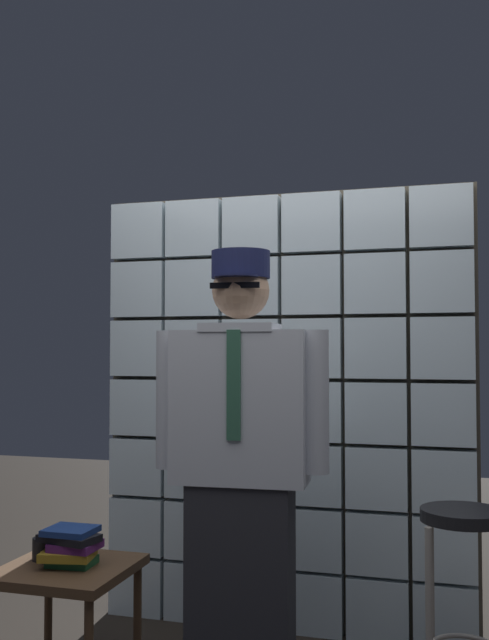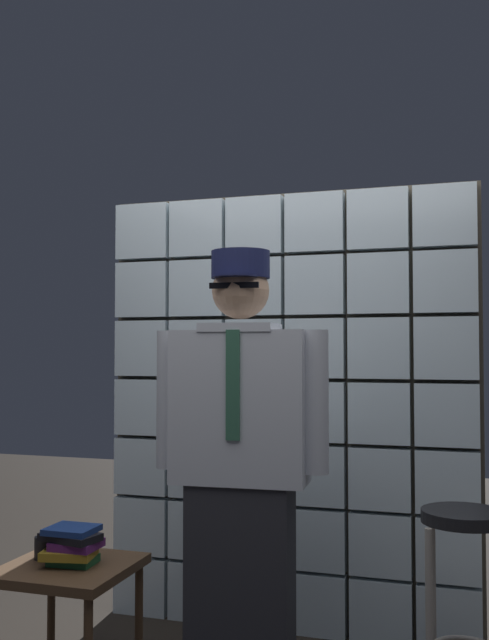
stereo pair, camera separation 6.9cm
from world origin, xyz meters
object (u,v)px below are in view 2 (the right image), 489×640
at_px(side_table, 68,581).
at_px(standing_person, 240,464).
at_px(bar_stool, 465,561).
at_px(coffee_mug, 45,548).
at_px(book_stack, 72,545).

bearing_deg(side_table, standing_person, 10.18).
relative_size(bar_stool, side_table, 1.49).
relative_size(side_table, coffee_mug, 4.17).
relative_size(standing_person, coffee_mug, 14.55).
height_order(bar_stool, side_table, bar_stool).
distance_m(bar_stool, side_table, 1.63).
relative_size(bar_stool, book_stack, 2.97).
bearing_deg(bar_stool, book_stack, -167.67).
distance_m(side_table, book_stack, 0.15).
bearing_deg(coffee_mug, standing_person, 6.24).
xyz_separation_m(standing_person, bar_stool, (0.87, 0.20, -0.37)).
bearing_deg(side_table, book_stack, -23.63).
bearing_deg(bar_stool, standing_person, -166.79).
xyz_separation_m(standing_person, side_table, (-0.72, -0.13, -0.50)).
distance_m(standing_person, coffee_mug, 0.94).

